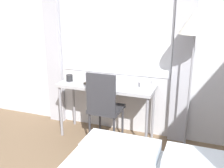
# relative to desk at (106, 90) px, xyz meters

# --- Properties ---
(wall_back_with_window) EXTENTS (5.17, 0.13, 2.70)m
(wall_back_with_window) POSITION_rel_desk_xyz_m (0.29, 0.31, 0.66)
(wall_back_with_window) COLOR silver
(wall_back_with_window) RESTS_ON ground_plane
(desk) EXTENTS (1.29, 0.46, 0.77)m
(desk) POSITION_rel_desk_xyz_m (0.00, 0.00, 0.00)
(desk) COLOR #B2B2B7
(desk) RESTS_ON ground_plane
(desk_chair) EXTENTS (0.40, 0.40, 0.99)m
(desk_chair) POSITION_rel_desk_xyz_m (0.04, -0.19, -0.14)
(desk_chair) COLOR #333338
(desk_chair) RESTS_ON ground_plane
(standing_lamp) EXTENTS (0.37, 0.37, 1.76)m
(standing_lamp) POSITION_rel_desk_xyz_m (1.07, -0.03, 0.82)
(standing_lamp) COLOR #4C4C51
(standing_lamp) RESTS_ON ground_plane
(telephone) EXTENTS (0.13, 0.17, 0.11)m
(telephone) POSITION_rel_desk_xyz_m (0.51, 0.10, 0.12)
(telephone) COLOR silver
(telephone) RESTS_ON desk
(book) EXTENTS (0.31, 0.25, 0.02)m
(book) POSITION_rel_desk_xyz_m (-0.14, -0.04, 0.09)
(book) COLOR #4C4238
(book) RESTS_ON desk
(mug) EXTENTS (0.09, 0.09, 0.09)m
(mug) POSITION_rel_desk_xyz_m (-0.54, -0.03, 0.12)
(mug) COLOR #262628
(mug) RESTS_ON desk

